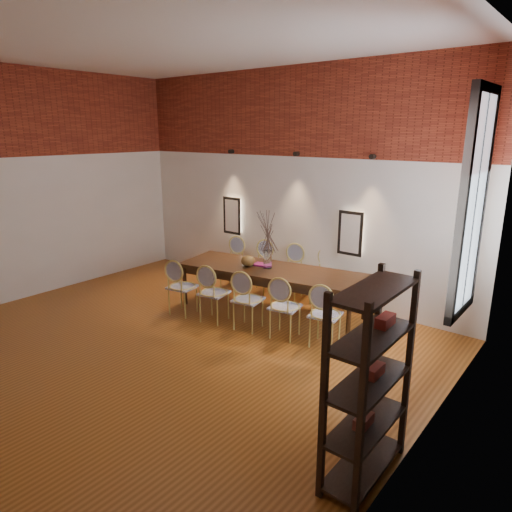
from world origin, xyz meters
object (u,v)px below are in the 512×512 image
Objects in this scene: chair_far_d at (323,277)px; vase at (268,259)px; bowl at (248,261)px; shelving_rack at (369,382)px; book at (262,265)px; chair_far_e at (357,283)px; dining_table at (271,290)px; chair_far_a at (232,263)px; chair_near_e at (325,314)px; chair_near_b at (214,293)px; chair_far_b at (260,268)px; chair_near_d at (285,307)px; chair_near_c at (248,299)px; chair_far_c at (290,272)px; chair_near_a at (182,287)px.

chair_far_d is 3.13× the size of vase.
shelving_rack is (3.28, -2.38, 0.06)m from bowl.
book is (-0.69, -0.83, 0.30)m from chair_far_d.
vase is at bearing 30.77° from chair_far_e.
vase is (-0.54, -0.88, 0.43)m from chair_far_d.
chair_far_a is (-1.35, 0.55, 0.09)m from dining_table.
chair_far_e is at bearing 90.00° from chair_near_e.
chair_near_b is 1.55m from chair_far_b.
vase reaches higher than book.
dining_table is at bearing 128.50° from chair_near_d.
chair_near_b is at bearing -95.94° from bowl.
chair_near_d is 3.13× the size of vase.
vase is (-0.20, 0.75, 0.43)m from chair_near_c.
chair_near_d is at bearing 111.69° from chair_far_c.
chair_far_b is at bearing 140.03° from chair_near_e.
shelving_rack reaches higher than chair_near_c.
vase is at bearing 48.51° from chair_far_d.
chair_far_e is 3.95m from shelving_rack.
chair_near_a is 2.42m from chair_far_d.
chair_near_d is 2.42m from chair_far_a.
chair_near_a is 3.92× the size of bowl.
chair_far_a is at bearing 111.69° from chair_near_b.
chair_far_b reaches higher than book.
chair_near_b is 1.00× the size of chair_far_d.
chair_far_e is at bearing 117.43° from shelving_rack.
book is at bearing 39.87° from chair_far_d.
chair_near_b reaches higher than book.
chair_far_b is 0.62m from chair_far_c.
vase is 1.25× the size of bowl.
chair_near_b is 1.23m from chair_near_d.
chair_near_d and chair_far_d have the same top height.
chair_far_d and chair_far_e have the same top height.
shelving_rack is at bearing -42.43° from chair_near_c.
chair_near_a is at bearing 158.99° from shelving_rack.
chair_far_c is (-0.14, 0.76, 0.09)m from dining_table.
chair_far_a is 1.00× the size of chair_far_e.
chair_near_a is at bearing -128.57° from bowl.
chair_near_b is 1.67m from chair_far_c.
chair_near_e is 1.58m from vase.
book is (-0.16, 0.06, -0.14)m from vase.
chair_far_c is 1.23m from chair_far_e.
chair_far_b is at bearing 0.00° from chair_far_c.
chair_near_c is 1.67m from chair_far_d.
chair_far_d is 4.17m from shelving_rack.
vase is 1.15× the size of book.
chair_far_b is at bearing 114.37° from bowl.
chair_near_d is 3.62× the size of book.
chair_near_d is 1.98m from chair_far_b.
chair_near_a and chair_far_a have the same top height.
dining_table is 0.62m from bowl.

